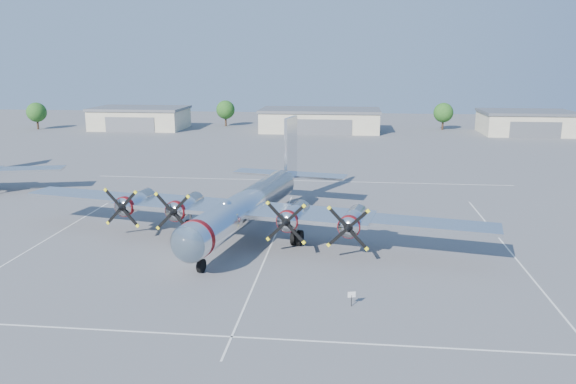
# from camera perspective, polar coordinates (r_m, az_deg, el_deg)

# --- Properties ---
(ground) EXTENTS (260.00, 260.00, 0.00)m
(ground) POSITION_cam_1_polar(r_m,az_deg,el_deg) (56.99, -1.19, -4.15)
(ground) COLOR #535356
(ground) RESTS_ON ground
(parking_lines) EXTENTS (60.00, 50.08, 0.01)m
(parking_lines) POSITION_cam_1_polar(r_m,az_deg,el_deg) (55.34, -1.42, -4.69)
(parking_lines) COLOR silver
(parking_lines) RESTS_ON ground
(hangar_west) EXTENTS (22.60, 14.60, 5.40)m
(hangar_west) POSITION_cam_1_polar(r_m,az_deg,el_deg) (146.20, -14.78, 7.29)
(hangar_west) COLOR #B4AA8F
(hangar_west) RESTS_ON ground
(hangar_center) EXTENTS (28.60, 14.60, 5.40)m
(hangar_center) POSITION_cam_1_polar(r_m,az_deg,el_deg) (136.79, 3.27, 7.31)
(hangar_center) COLOR #B4AA8F
(hangar_center) RESTS_ON ground
(hangar_east) EXTENTS (20.60, 14.60, 5.40)m
(hangar_east) POSITION_cam_1_polar(r_m,az_deg,el_deg) (142.60, 23.04, 6.52)
(hangar_east) COLOR #B4AA8F
(hangar_east) RESTS_ON ground
(tree_far_west) EXTENTS (4.80, 4.80, 6.64)m
(tree_far_west) POSITION_cam_1_polar(r_m,az_deg,el_deg) (153.30, -24.18, 7.40)
(tree_far_west) COLOR #382619
(tree_far_west) RESTS_ON ground
(tree_west) EXTENTS (4.80, 4.80, 6.64)m
(tree_west) POSITION_cam_1_polar(r_m,az_deg,el_deg) (147.97, -6.37, 8.30)
(tree_west) COLOR #382619
(tree_west) RESTS_ON ground
(tree_east) EXTENTS (4.80, 4.80, 6.64)m
(tree_east) POSITION_cam_1_polar(r_m,az_deg,el_deg) (144.29, 15.51, 7.77)
(tree_east) COLOR #382619
(tree_east) RESTS_ON ground
(main_bomber_b29) EXTENTS (52.42, 40.78, 10.40)m
(main_bomber_b29) POSITION_cam_1_polar(r_m,az_deg,el_deg) (56.78, -3.86, -4.24)
(main_bomber_b29) COLOR silver
(main_bomber_b29) RESTS_ON ground
(info_placard) EXTENTS (0.56, 0.20, 1.09)m
(info_placard) POSITION_cam_1_polar(r_m,az_deg,el_deg) (40.72, 6.48, -10.46)
(info_placard) COLOR black
(info_placard) RESTS_ON ground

